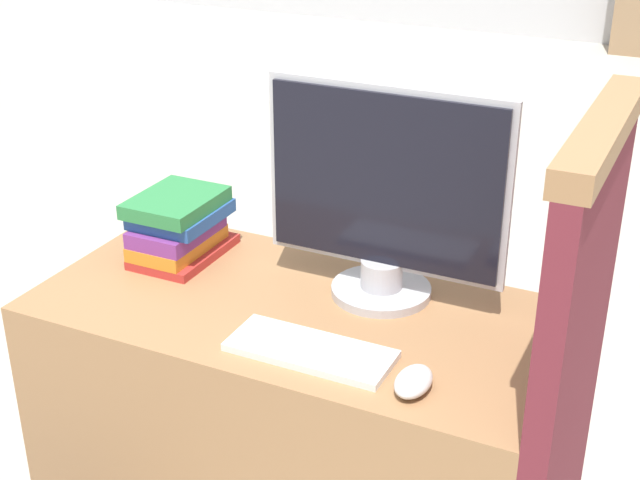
# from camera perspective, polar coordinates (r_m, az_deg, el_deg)

# --- Properties ---
(desk) EXTENTS (1.16, 0.58, 0.74)m
(desk) POSITION_cam_1_polar(r_m,az_deg,el_deg) (2.18, -1.53, -12.72)
(desk) COLOR #9E7047
(desk) RESTS_ON ground_plane
(carrel_divider) EXTENTS (0.07, 0.59, 1.26)m
(carrel_divider) POSITION_cam_1_polar(r_m,az_deg,el_deg) (1.88, 15.33, -10.69)
(carrel_divider) COLOR maroon
(carrel_divider) RESTS_ON ground_plane
(monitor) EXTENTS (0.55, 0.23, 0.48)m
(monitor) POSITION_cam_1_polar(r_m,az_deg,el_deg) (1.93, 4.15, 2.69)
(monitor) COLOR #B7B7BC
(monitor) RESTS_ON desk
(keyboard) EXTENTS (0.34, 0.14, 0.02)m
(keyboard) POSITION_cam_1_polar(r_m,az_deg,el_deg) (1.80, -0.61, -7.09)
(keyboard) COLOR white
(keyboard) RESTS_ON desk
(mouse) EXTENTS (0.07, 0.11, 0.04)m
(mouse) POSITION_cam_1_polar(r_m,az_deg,el_deg) (1.70, 6.00, -8.99)
(mouse) COLOR silver
(mouse) RESTS_ON desk
(book_stack) EXTENTS (0.18, 0.26, 0.16)m
(book_stack) POSITION_cam_1_polar(r_m,az_deg,el_deg) (2.19, -9.03, 0.88)
(book_stack) COLOR #B72D28
(book_stack) RESTS_ON desk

